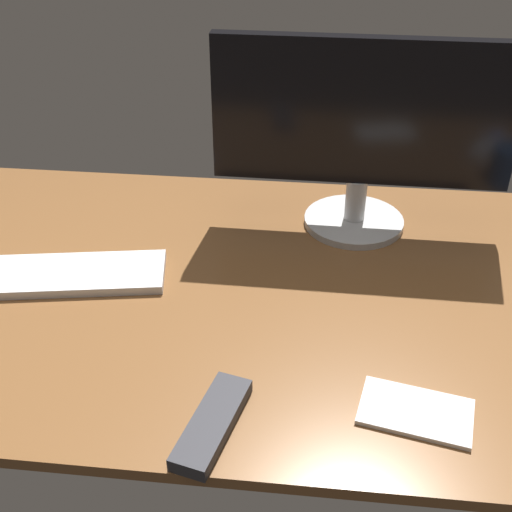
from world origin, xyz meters
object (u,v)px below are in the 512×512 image
(monitor, at_px, (363,128))
(tv_remote, at_px, (212,423))
(keyboard, at_px, (54,275))
(notepad, at_px, (416,412))

(monitor, relative_size, tv_remote, 3.33)
(keyboard, height_order, tv_remote, tv_remote)
(tv_remote, xyz_separation_m, notepad, (0.28, 0.06, -0.01))
(keyboard, height_order, notepad, keyboard)
(keyboard, bearing_deg, tv_remote, -52.56)
(monitor, height_order, tv_remote, monitor)
(tv_remote, relative_size, notepad, 1.10)
(tv_remote, height_order, notepad, tv_remote)
(monitor, xyz_separation_m, notepad, (0.08, -0.52, -0.21))
(monitor, height_order, notepad, monitor)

